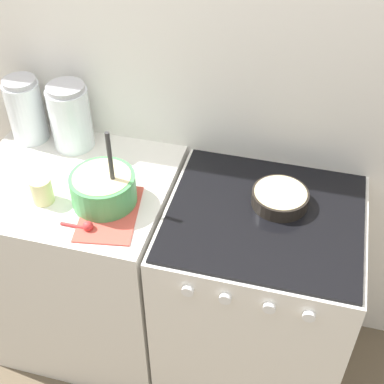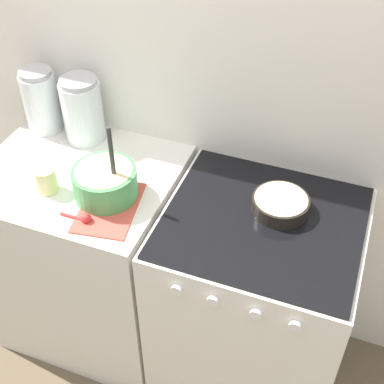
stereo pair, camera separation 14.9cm
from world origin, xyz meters
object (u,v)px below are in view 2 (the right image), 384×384
(storage_jar_middle, at_px, (83,114))
(tin_can, at_px, (46,180))
(baking_pan, at_px, (280,204))
(stove, at_px, (253,303))
(storage_jar_left, at_px, (42,104))
(mixing_bowl, at_px, (105,181))

(storage_jar_middle, xyz_separation_m, tin_can, (0.03, -0.34, -0.07))
(baking_pan, bearing_deg, stove, -118.56)
(baking_pan, relative_size, storage_jar_left, 0.75)
(stove, xyz_separation_m, baking_pan, (0.04, 0.07, 0.49))
(mixing_bowl, xyz_separation_m, tin_can, (-0.21, -0.05, -0.02))
(storage_jar_left, height_order, storage_jar_middle, storage_jar_middle)
(stove, height_order, storage_jar_left, storage_jar_left)
(stove, xyz_separation_m, mixing_bowl, (-0.56, -0.08, 0.53))
(stove, bearing_deg, storage_jar_left, 167.76)
(stove, height_order, mixing_bowl, mixing_bowl)
(stove, bearing_deg, baking_pan, 61.44)
(baking_pan, bearing_deg, storage_jar_left, 172.02)
(mixing_bowl, distance_m, tin_can, 0.22)
(mixing_bowl, height_order, baking_pan, mixing_bowl)
(tin_can, bearing_deg, mixing_bowl, 13.09)
(mixing_bowl, height_order, storage_jar_left, mixing_bowl)
(stove, relative_size, baking_pan, 4.60)
(storage_jar_middle, distance_m, tin_can, 0.35)
(mixing_bowl, relative_size, storage_jar_middle, 1.14)
(storage_jar_middle, bearing_deg, tin_can, -84.74)
(mixing_bowl, height_order, tin_can, mixing_bowl)
(mixing_bowl, bearing_deg, stove, 7.60)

